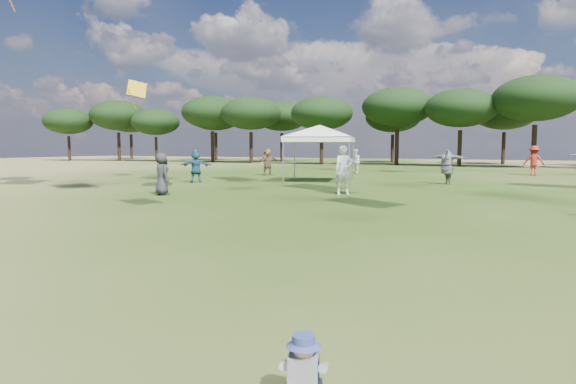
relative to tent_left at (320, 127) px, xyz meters
name	(u,v)px	position (x,y,z in m)	size (l,w,h in m)	color
tree_line	(523,105)	(9.43, 25.28, 2.71)	(108.78, 17.63, 7.77)	black
tent_left	(320,127)	(0.00, 0.00, 0.00)	(6.51, 6.51, 3.14)	gray
toddler	(304,374)	(7.57, -19.68, -2.49)	(0.37, 0.40, 0.50)	black
festival_crowd	(500,166)	(8.27, 1.45, -1.85)	(28.42, 22.54, 1.92)	maroon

